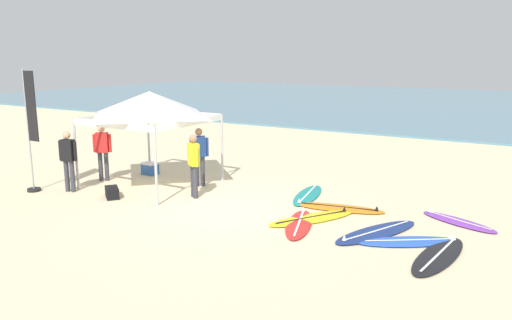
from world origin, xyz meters
name	(u,v)px	position (x,y,z in m)	size (l,w,h in m)	color
ground_plane	(221,208)	(0.00, 0.00, 0.00)	(80.00, 80.00, 0.00)	beige
sea	(446,104)	(0.00, 31.29, 0.05)	(80.00, 36.00, 0.10)	#568499
canopy_tent	(150,104)	(-3.03, 0.87, 2.39)	(3.07, 3.07, 2.75)	#B7B7BC
surfboard_teal	(308,195)	(1.42, 2.08, 0.04)	(0.95, 2.21, 0.19)	#19847F
surfboard_red	(299,224)	(2.23, -0.16, 0.04)	(1.18, 2.12, 0.19)	red
surfboard_purple	(458,221)	(5.29, 1.83, 0.04)	(1.87, 1.20, 0.19)	purple
surfboard_blue	(409,241)	(4.63, 0.01, 0.04)	(2.08, 1.67, 0.19)	blue
surfboard_orange	(339,208)	(2.58, 1.43, 0.04)	(2.31, 1.01, 0.19)	orange
surfboard_black	(439,255)	(5.28, -0.44, 0.04)	(0.90, 2.36, 0.19)	black
surfboard_navy	(377,232)	(3.89, 0.21, 0.04)	(1.57, 2.46, 0.19)	navy
surfboard_yellow	(312,218)	(2.32, 0.36, 0.04)	(1.73, 2.28, 0.19)	yellow
person_blue	(199,153)	(-1.75, 1.46, 0.99)	(0.46, 0.39, 1.71)	#383842
person_black	(68,157)	(-4.53, -0.85, 0.99)	(0.53, 0.31, 1.71)	#383842
person_red	(102,149)	(-4.67, 0.51, 0.99)	(0.47, 0.38, 1.71)	#383842
person_yellow	(194,161)	(-1.17, 0.45, 0.99)	(0.48, 0.38, 1.71)	#383842
banner_flag	(32,136)	(-5.34, -1.35, 1.57)	(0.60, 0.36, 3.40)	#99999E
gear_bag_near_tent	(112,192)	(-3.07, -0.69, 0.14)	(0.60, 0.32, 0.28)	black
cooler_box	(150,168)	(-4.00, 1.81, 0.20)	(0.50, 0.36, 0.39)	#2D60B7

